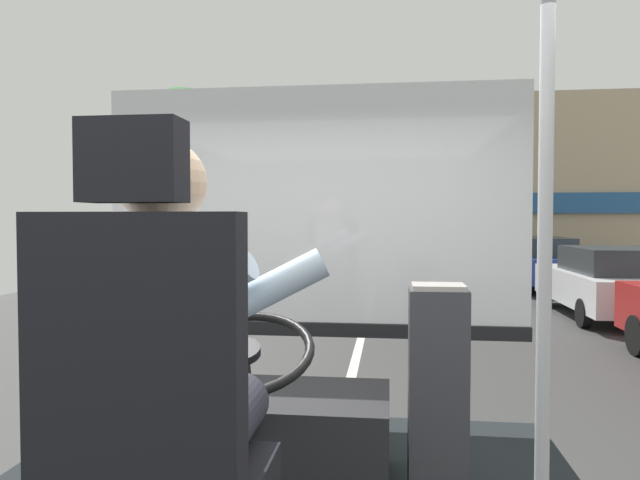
{
  "coord_description": "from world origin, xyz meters",
  "views": [
    {
      "loc": [
        0.46,
        -1.78,
        1.85
      ],
      "look_at": [
        0.05,
        1.55,
        1.74
      ],
      "focal_mm": 32.57,
      "sensor_mm": 36.0,
      "label": 1
    }
  ],
  "objects_px": {
    "bus_driver": "(173,351)",
    "handrail_pole": "(545,234)",
    "steering_console": "(263,433)",
    "fare_box": "(438,395)",
    "parked_car_blue": "(536,262)",
    "driver_seat": "(156,454)",
    "parked_car_black": "(502,249)",
    "parked_car_white": "(614,281)"
  },
  "relations": [
    {
      "from": "handrail_pole",
      "to": "parked_car_blue",
      "type": "xyz_separation_m",
      "value": [
        3.42,
        14.33,
        -1.1
      ]
    },
    {
      "from": "bus_driver",
      "to": "parked_car_blue",
      "type": "xyz_separation_m",
      "value": [
        4.44,
        14.74,
        -0.81
      ]
    },
    {
      "from": "driver_seat",
      "to": "fare_box",
      "type": "distance_m",
      "value": 1.31
    },
    {
      "from": "fare_box",
      "to": "parked_car_white",
      "type": "relative_size",
      "value": 0.23
    },
    {
      "from": "parked_car_black",
      "to": "steering_console",
      "type": "bearing_deg",
      "value": -103.3
    },
    {
      "from": "bus_driver",
      "to": "fare_box",
      "type": "xyz_separation_m",
      "value": [
        0.74,
        0.95,
        -0.38
      ]
    },
    {
      "from": "bus_driver",
      "to": "parked_car_black",
      "type": "xyz_separation_m",
      "value": [
        4.68,
        20.85,
        -0.77
      ]
    },
    {
      "from": "driver_seat",
      "to": "handrail_pole",
      "type": "height_order",
      "value": "handrail_pole"
    },
    {
      "from": "bus_driver",
      "to": "parked_car_white",
      "type": "xyz_separation_m",
      "value": [
        4.73,
        10.06,
        -0.83
      ]
    },
    {
      "from": "steering_console",
      "to": "handrail_pole",
      "type": "xyz_separation_m",
      "value": [
        1.02,
        -0.63,
        0.89
      ]
    },
    {
      "from": "fare_box",
      "to": "parked_car_black",
      "type": "bearing_deg",
      "value": 78.8
    },
    {
      "from": "driver_seat",
      "to": "steering_console",
      "type": "distance_m",
      "value": 1.22
    },
    {
      "from": "driver_seat",
      "to": "fare_box",
      "type": "xyz_separation_m",
      "value": [
        0.74,
        1.07,
        -0.16
      ]
    },
    {
      "from": "handrail_pole",
      "to": "parked_car_blue",
      "type": "relative_size",
      "value": 0.54
    },
    {
      "from": "fare_box",
      "to": "parked_car_black",
      "type": "relative_size",
      "value": 0.22
    },
    {
      "from": "bus_driver",
      "to": "parked_car_white",
      "type": "relative_size",
      "value": 0.21
    },
    {
      "from": "parked_car_blue",
      "to": "parked_car_black",
      "type": "bearing_deg",
      "value": 87.73
    },
    {
      "from": "steering_console",
      "to": "fare_box",
      "type": "height_order",
      "value": "fare_box"
    },
    {
      "from": "steering_console",
      "to": "parked_car_black",
      "type": "height_order",
      "value": "steering_console"
    },
    {
      "from": "driver_seat",
      "to": "handrail_pole",
      "type": "bearing_deg",
      "value": 27.57
    },
    {
      "from": "fare_box",
      "to": "driver_seat",
      "type": "bearing_deg",
      "value": -124.89
    },
    {
      "from": "handrail_pole",
      "to": "fare_box",
      "type": "xyz_separation_m",
      "value": [
        -0.28,
        0.54,
        -0.67
      ]
    },
    {
      "from": "driver_seat",
      "to": "fare_box",
      "type": "height_order",
      "value": "driver_seat"
    },
    {
      "from": "steering_console",
      "to": "parked_car_white",
      "type": "height_order",
      "value": "steering_console"
    },
    {
      "from": "steering_console",
      "to": "parked_car_blue",
      "type": "distance_m",
      "value": 14.4
    },
    {
      "from": "bus_driver",
      "to": "steering_console",
      "type": "relative_size",
      "value": 0.76
    },
    {
      "from": "parked_car_black",
      "to": "fare_box",
      "type": "bearing_deg",
      "value": -101.2
    },
    {
      "from": "steering_console",
      "to": "fare_box",
      "type": "relative_size",
      "value": 1.22
    },
    {
      "from": "parked_car_white",
      "to": "parked_car_blue",
      "type": "height_order",
      "value": "parked_car_blue"
    },
    {
      "from": "fare_box",
      "to": "parked_car_black",
      "type": "height_order",
      "value": "fare_box"
    },
    {
      "from": "parked_car_black",
      "to": "parked_car_white",
      "type": "bearing_deg",
      "value": -89.73
    },
    {
      "from": "driver_seat",
      "to": "steering_console",
      "type": "bearing_deg",
      "value": 90.0
    },
    {
      "from": "handrail_pole",
      "to": "fare_box",
      "type": "relative_size",
      "value": 2.48
    },
    {
      "from": "steering_console",
      "to": "parked_car_black",
      "type": "xyz_separation_m",
      "value": [
        4.68,
        19.8,
        -0.17
      ]
    },
    {
      "from": "bus_driver",
      "to": "steering_console",
      "type": "bearing_deg",
      "value": 90.0
    },
    {
      "from": "steering_console",
      "to": "parked_car_blue",
      "type": "bearing_deg",
      "value": 72.04
    },
    {
      "from": "parked_car_blue",
      "to": "driver_seat",
      "type": "bearing_deg",
      "value": -106.64
    },
    {
      "from": "driver_seat",
      "to": "parked_car_black",
      "type": "relative_size",
      "value": 0.33
    },
    {
      "from": "driver_seat",
      "to": "parked_car_blue",
      "type": "distance_m",
      "value": 15.52
    },
    {
      "from": "fare_box",
      "to": "parked_car_black",
      "type": "xyz_separation_m",
      "value": [
        3.94,
        19.89,
        -0.39
      ]
    },
    {
      "from": "bus_driver",
      "to": "handrail_pole",
      "type": "distance_m",
      "value": 1.14
    },
    {
      "from": "driver_seat",
      "to": "parked_car_blue",
      "type": "bearing_deg",
      "value": 73.36
    }
  ]
}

